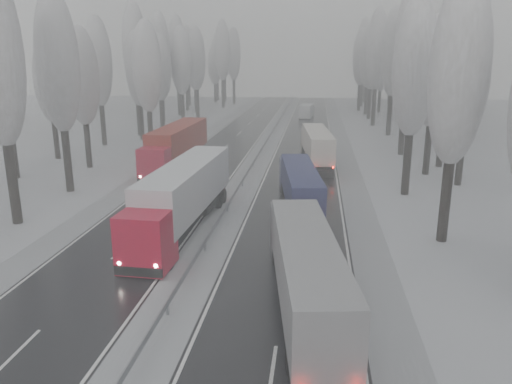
% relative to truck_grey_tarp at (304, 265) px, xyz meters
% --- Properties ---
extents(ground, '(260.00, 260.00, 0.00)m').
position_rel_truck_grey_tarp_xyz_m(ground, '(-6.27, -5.30, -2.32)').
color(ground, silver).
rests_on(ground, ground).
extents(carriageway_right, '(7.50, 200.00, 0.03)m').
position_rel_truck_grey_tarp_xyz_m(carriageway_right, '(-1.02, 24.70, -2.31)').
color(carriageway_right, black).
rests_on(carriageway_right, ground).
extents(carriageway_left, '(7.50, 200.00, 0.03)m').
position_rel_truck_grey_tarp_xyz_m(carriageway_left, '(-11.52, 24.70, -2.31)').
color(carriageway_left, black).
rests_on(carriageway_left, ground).
extents(median_slush, '(3.00, 200.00, 0.04)m').
position_rel_truck_grey_tarp_xyz_m(median_slush, '(-6.27, 24.70, -2.30)').
color(median_slush, '#A7AAAF').
rests_on(median_slush, ground).
extents(shoulder_right, '(2.40, 200.00, 0.04)m').
position_rel_truck_grey_tarp_xyz_m(shoulder_right, '(3.93, 24.70, -2.30)').
color(shoulder_right, '#A7AAAF').
rests_on(shoulder_right, ground).
extents(shoulder_left, '(2.40, 200.00, 0.04)m').
position_rel_truck_grey_tarp_xyz_m(shoulder_left, '(-16.47, 24.70, -2.30)').
color(shoulder_left, '#A7AAAF').
rests_on(shoulder_left, ground).
extents(median_guardrail, '(0.12, 200.00, 0.76)m').
position_rel_truck_grey_tarp_xyz_m(median_guardrail, '(-6.27, 24.69, -1.73)').
color(median_guardrail, slate).
rests_on(median_guardrail, ground).
extents(tree_16, '(3.60, 3.60, 16.53)m').
position_rel_truck_grey_tarp_xyz_m(tree_16, '(8.76, 10.37, 8.34)').
color(tree_16, black).
rests_on(tree_16, ground).
extents(tree_18, '(3.60, 3.60, 16.58)m').
position_rel_truck_grey_tarp_xyz_m(tree_18, '(8.23, 21.74, 8.38)').
color(tree_18, black).
rests_on(tree_18, ground).
extents(tree_19, '(3.60, 3.60, 14.57)m').
position_rel_truck_grey_tarp_xyz_m(tree_19, '(13.75, 25.74, 7.09)').
color(tree_19, black).
rests_on(tree_19, ground).
extents(tree_20, '(3.60, 3.60, 15.71)m').
position_rel_truck_grey_tarp_xyz_m(tree_20, '(11.62, 29.87, 7.82)').
color(tree_20, black).
rests_on(tree_20, ground).
extents(tree_21, '(3.60, 3.60, 18.62)m').
position_rel_truck_grey_tarp_xyz_m(tree_21, '(13.85, 33.87, 9.68)').
color(tree_21, black).
rests_on(tree_21, ground).
extents(tree_22, '(3.60, 3.60, 15.86)m').
position_rel_truck_grey_tarp_xyz_m(tree_22, '(10.75, 40.30, 7.92)').
color(tree_22, black).
rests_on(tree_22, ground).
extents(tree_23, '(3.60, 3.60, 13.55)m').
position_rel_truck_grey_tarp_xyz_m(tree_23, '(17.03, 44.30, 6.44)').
color(tree_23, black).
rests_on(tree_23, ground).
extents(tree_24, '(3.60, 3.60, 20.49)m').
position_rel_truck_grey_tarp_xyz_m(tree_24, '(11.62, 45.72, 10.86)').
color(tree_24, black).
rests_on(tree_24, ground).
extents(tree_25, '(3.60, 3.60, 19.44)m').
position_rel_truck_grey_tarp_xyz_m(tree_25, '(18.54, 49.72, 10.20)').
color(tree_25, black).
rests_on(tree_25, ground).
extents(tree_26, '(3.60, 3.60, 18.78)m').
position_rel_truck_grey_tarp_xyz_m(tree_26, '(11.29, 55.97, 9.78)').
color(tree_26, black).
rests_on(tree_26, ground).
extents(tree_27, '(3.60, 3.60, 17.62)m').
position_rel_truck_grey_tarp_xyz_m(tree_27, '(18.44, 59.97, 9.04)').
color(tree_27, black).
rests_on(tree_27, ground).
extents(tree_28, '(3.60, 3.60, 19.62)m').
position_rel_truck_grey_tarp_xyz_m(tree_28, '(10.07, 66.66, 10.31)').
color(tree_28, black).
rests_on(tree_28, ground).
extents(tree_29, '(3.60, 3.60, 18.11)m').
position_rel_truck_grey_tarp_xyz_m(tree_29, '(17.44, 70.66, 9.35)').
color(tree_29, black).
rests_on(tree_29, ground).
extents(tree_30, '(3.60, 3.60, 17.86)m').
position_rel_truck_grey_tarp_xyz_m(tree_30, '(10.29, 76.41, 9.19)').
color(tree_30, black).
rests_on(tree_30, ground).
extents(tree_31, '(3.60, 3.60, 18.58)m').
position_rel_truck_grey_tarp_xyz_m(tree_31, '(16.20, 80.41, 9.65)').
color(tree_31, black).
rests_on(tree_31, ground).
extents(tree_32, '(3.60, 3.60, 17.33)m').
position_rel_truck_grey_tarp_xyz_m(tree_32, '(10.36, 83.91, 8.86)').
color(tree_32, black).
rests_on(tree_32, ground).
extents(tree_33, '(3.60, 3.60, 14.33)m').
position_rel_truck_grey_tarp_xyz_m(tree_33, '(13.49, 87.91, 6.94)').
color(tree_33, black).
rests_on(tree_33, ground).
extents(tree_34, '(3.60, 3.60, 17.63)m').
position_rel_truck_grey_tarp_xyz_m(tree_34, '(9.46, 91.02, 9.05)').
color(tree_34, black).
rests_on(tree_34, ground).
extents(tree_35, '(3.60, 3.60, 18.25)m').
position_rel_truck_grey_tarp_xyz_m(tree_35, '(18.67, 95.02, 9.44)').
color(tree_35, black).
rests_on(tree_35, ground).
extents(tree_36, '(3.60, 3.60, 20.23)m').
position_rel_truck_grey_tarp_xyz_m(tree_36, '(10.76, 100.86, 10.70)').
color(tree_36, black).
rests_on(tree_36, ground).
extents(tree_37, '(3.60, 3.60, 16.37)m').
position_rel_truck_grey_tarp_xyz_m(tree_37, '(17.75, 104.86, 8.24)').
color(tree_37, black).
rests_on(tree_37, ground).
extents(tree_38, '(3.60, 3.60, 17.97)m').
position_rel_truck_grey_tarp_xyz_m(tree_38, '(12.46, 111.43, 9.26)').
color(tree_38, black).
rests_on(tree_38, ground).
extents(tree_39, '(3.60, 3.60, 16.19)m').
position_rel_truck_grey_tarp_xyz_m(tree_39, '(15.28, 115.43, 8.13)').
color(tree_39, black).
rests_on(tree_39, ground).
extents(tree_58, '(3.60, 3.60, 17.21)m').
position_rel_truck_grey_tarp_xyz_m(tree_58, '(-21.40, 19.27, 8.78)').
color(tree_58, black).
rests_on(tree_58, ground).
extents(tree_59, '(3.60, 3.60, 18.41)m').
position_rel_truck_grey_tarp_xyz_m(tree_59, '(-29.08, 23.27, 9.54)').
color(tree_59, black).
rests_on(tree_59, ground).
extents(tree_60, '(3.60, 3.60, 14.84)m').
position_rel_truck_grey_tarp_xyz_m(tree_60, '(-24.02, 28.90, 7.27)').
color(tree_60, black).
rests_on(tree_60, ground).
extents(tree_61, '(3.60, 3.60, 13.95)m').
position_rel_truck_grey_tarp_xyz_m(tree_61, '(-29.79, 32.90, 6.69)').
color(tree_61, black).
rests_on(tree_61, ground).
extents(tree_62, '(3.60, 3.60, 16.04)m').
position_rel_truck_grey_tarp_xyz_m(tree_62, '(-20.22, 38.43, 8.03)').
color(tree_62, black).
rests_on(tree_62, ground).
extents(tree_63, '(3.60, 3.60, 16.88)m').
position_rel_truck_grey_tarp_xyz_m(tree_63, '(-28.12, 42.43, 8.57)').
color(tree_63, black).
rests_on(tree_63, ground).
extents(tree_64, '(3.60, 3.60, 15.42)m').
position_rel_truck_grey_tarp_xyz_m(tree_64, '(-24.54, 47.42, 7.63)').
color(tree_64, black).
rests_on(tree_64, ground).
extents(tree_65, '(3.60, 3.60, 19.48)m').
position_rel_truck_grey_tarp_xyz_m(tree_65, '(-26.33, 51.42, 10.22)').
color(tree_65, black).
rests_on(tree_65, ground).
extents(tree_66, '(3.60, 3.60, 15.23)m').
position_rel_truck_grey_tarp_xyz_m(tree_66, '(-24.43, 57.05, 7.51)').
color(tree_66, black).
rests_on(tree_66, ground).
extents(tree_67, '(3.60, 3.60, 17.09)m').
position_rel_truck_grey_tarp_xyz_m(tree_67, '(-25.82, 61.05, 8.70)').
color(tree_67, black).
rests_on(tree_67, ground).
extents(tree_68, '(3.60, 3.60, 16.65)m').
position_rel_truck_grey_tarp_xyz_m(tree_68, '(-22.85, 63.81, 8.42)').
color(tree_68, black).
rests_on(tree_68, ground).
extents(tree_69, '(3.60, 3.60, 19.35)m').
position_rel_truck_grey_tarp_xyz_m(tree_69, '(-27.69, 67.81, 10.14)').
color(tree_69, black).
rests_on(tree_69, ground).
extents(tree_70, '(3.60, 3.60, 17.09)m').
position_rel_truck_grey_tarp_xyz_m(tree_70, '(-22.60, 73.89, 8.70)').
color(tree_70, black).
rests_on(tree_70, ground).
extents(tree_71, '(3.60, 3.60, 19.61)m').
position_rel_truck_grey_tarp_xyz_m(tree_71, '(-27.36, 77.89, 10.30)').
color(tree_71, black).
rests_on(tree_71, ground).
extents(tree_72, '(3.60, 3.60, 15.11)m').
position_rel_truck_grey_tarp_xyz_m(tree_72, '(-25.20, 83.24, 7.44)').
color(tree_72, black).
rests_on(tree_72, ground).
extents(tree_73, '(3.60, 3.60, 17.22)m').
position_rel_truck_grey_tarp_xyz_m(tree_73, '(-28.09, 87.24, 8.78)').
color(tree_73, black).
rests_on(tree_73, ground).
extents(tree_74, '(3.60, 3.60, 19.68)m').
position_rel_truck_grey_tarp_xyz_m(tree_74, '(-21.35, 94.03, 10.35)').
color(tree_74, black).
rests_on(tree_74, ground).
extents(tree_75, '(3.60, 3.60, 18.60)m').
position_rel_truck_grey_tarp_xyz_m(tree_75, '(-30.47, 98.03, 9.66)').
color(tree_75, black).
rests_on(tree_75, ground).
extents(tree_76, '(3.60, 3.60, 18.55)m').
position_rel_truck_grey_tarp_xyz_m(tree_76, '(-20.32, 103.42, 9.63)').
color(tree_76, black).
rests_on(tree_76, ground).
extents(tree_77, '(3.60, 3.60, 14.32)m').
position_rel_truck_grey_tarp_xyz_m(tree_77, '(-25.94, 107.42, 6.94)').
color(tree_77, black).
rests_on(tree_77, ground).
extents(tree_78, '(3.60, 3.60, 19.55)m').
position_rel_truck_grey_tarp_xyz_m(tree_78, '(-23.83, 110.01, 10.27)').
color(tree_78, black).
rests_on(tree_78, ground).
extents(tree_79, '(3.60, 3.60, 17.07)m').
position_rel_truck_grey_tarp_xyz_m(tree_79, '(-26.61, 114.01, 8.69)').
color(tree_79, black).
rests_on(tree_79, ground).
extents(truck_grey_tarp, '(4.55, 15.66, 3.98)m').
position_rel_truck_grey_tarp_xyz_m(truck_grey_tarp, '(0.00, 0.00, 0.00)').
color(truck_grey_tarp, '#444448').
rests_on(truck_grey_tarp, ground).
extents(truck_blue_box, '(4.00, 14.21, 3.61)m').
position_rel_truck_grey_tarp_xyz_m(truck_blue_box, '(-0.82, 15.93, -0.22)').
color(truck_blue_box, '#1B2144').
rests_on(truck_blue_box, ground).
extents(truck_cream_box, '(3.89, 15.28, 3.89)m').
position_rel_truck_grey_tarp_xyz_m(truck_cream_box, '(0.42, 33.72, -0.06)').
color(truck_cream_box, '#9B9589').
rests_on(truck_cream_box, ground).
extents(box_truck_distant, '(2.80, 7.16, 2.61)m').
position_rel_truck_grey_tarp_xyz_m(box_truck_distant, '(-1.61, 76.73, -0.99)').
color(box_truck_distant, '#B4B7BB').
rests_on(box_truck_distant, ground).
extents(truck_red_white, '(3.56, 17.62, 4.49)m').
position_rel_truck_grey_tarp_xyz_m(truck_red_white, '(-8.57, 10.27, 0.30)').
color(truck_red_white, '#B20923').
rests_on(truck_red_white, ground).
extents(truck_red_red, '(3.13, 17.54, 4.48)m').
position_rel_truck_grey_tarp_xyz_m(truck_red_red, '(-14.47, 29.69, 0.29)').
color(truck_red_red, '#AE0922').
rests_on(truck_red_red, ground).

